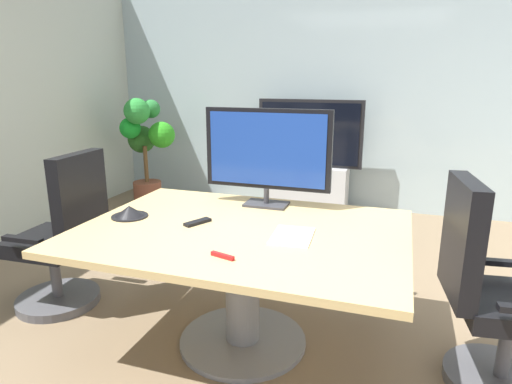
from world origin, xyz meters
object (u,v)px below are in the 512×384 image
(wall_display_unit, at_px, (309,175))
(office_chair_right, at_px, (491,305))
(remote_control, at_px, (198,222))
(conference_phone, at_px, (129,212))
(conference_table, at_px, (242,257))
(potted_plant, at_px, (146,143))
(tv_monitor, at_px, (267,152))
(office_chair_left, at_px, (63,244))

(wall_display_unit, bearing_deg, office_chair_right, -61.04)
(wall_display_unit, height_order, remote_control, wall_display_unit)
(conference_phone, relative_size, remote_control, 1.29)
(conference_table, height_order, office_chair_right, office_chair_right)
(office_chair_right, bearing_deg, potted_plant, 48.59)
(conference_table, height_order, conference_phone, conference_phone)
(wall_display_unit, bearing_deg, conference_table, -86.08)
(remote_control, bearing_deg, tv_monitor, 88.08)
(conference_table, height_order, tv_monitor, tv_monitor)
(conference_phone, bearing_deg, office_chair_right, 2.12)
(conference_table, bearing_deg, wall_display_unit, 93.92)
(wall_display_unit, distance_m, remote_control, 2.79)
(office_chair_left, distance_m, wall_display_unit, 2.95)
(conference_table, distance_m, potted_plant, 3.20)
(office_chair_left, height_order, tv_monitor, tv_monitor)
(tv_monitor, relative_size, potted_plant, 0.64)
(wall_display_unit, xyz_separation_m, potted_plant, (-1.93, -0.38, 0.33))
(wall_display_unit, bearing_deg, remote_control, -91.76)
(office_chair_left, bearing_deg, office_chair_right, 88.01)
(conference_table, distance_m, wall_display_unit, 2.77)
(office_chair_right, distance_m, potted_plant, 4.16)
(office_chair_left, distance_m, remote_control, 1.07)
(wall_display_unit, bearing_deg, potted_plant, -168.73)
(office_chair_left, height_order, conference_phone, office_chair_left)
(wall_display_unit, distance_m, conference_phone, 2.85)
(office_chair_left, xyz_separation_m, tv_monitor, (1.30, 0.46, 0.63))
(conference_table, relative_size, wall_display_unit, 1.39)
(office_chair_left, distance_m, potted_plant, 2.50)
(office_chair_left, xyz_separation_m, remote_control, (1.03, -0.04, 0.28))
(office_chair_right, bearing_deg, remote_control, 84.86)
(office_chair_right, distance_m, wall_display_unit, 3.10)
(conference_table, height_order, potted_plant, potted_plant)
(potted_plant, xyz_separation_m, remote_control, (1.85, -2.38, -0.04))
(office_chair_left, relative_size, potted_plant, 0.83)
(conference_table, bearing_deg, office_chair_right, 2.42)
(remote_control, bearing_deg, conference_phone, -151.20)
(conference_table, height_order, wall_display_unit, wall_display_unit)
(conference_table, relative_size, conference_phone, 8.29)
(conference_table, distance_m, tv_monitor, 0.73)
(office_chair_left, bearing_deg, remote_control, 85.47)
(office_chair_right, height_order, wall_display_unit, wall_display_unit)
(conference_phone, bearing_deg, potted_plant, 120.18)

